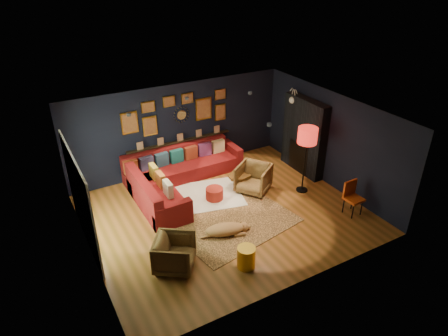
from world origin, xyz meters
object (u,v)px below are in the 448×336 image
coffee_table (240,176)px  pouf (214,193)px  orange_chair (352,195)px  floor_lamp (307,138)px  armchair_right (253,177)px  sectional (174,177)px  armchair_left (175,252)px  dog (225,228)px  gold_stool (246,257)px

coffee_table → pouf: coffee_table is taller
orange_chair → floor_lamp: floor_lamp is taller
pouf → armchair_right: (1.12, -0.12, 0.24)m
armchair_right → sectional: bearing=-158.5°
orange_chair → floor_lamp: size_ratio=0.47×
armchair_left → dog: armchair_left is taller
orange_chair → dog: 3.27m
gold_stool → orange_chair: orange_chair is taller
gold_stool → pouf: bearing=76.2°
coffee_table → armchair_left: 3.53m
orange_chair → sectional: bearing=133.6°
pouf → armchair_right: armchair_right is taller
sectional → gold_stool: (0.06, -3.66, -0.08)m
armchair_right → dog: 2.11m
pouf → dog: (-0.50, -1.45, 0.03)m
coffee_table → gold_stool: (-1.56, -2.79, -0.09)m
pouf → armchair_left: 2.69m
pouf → orange_chair: size_ratio=0.53×
coffee_table → dog: 2.20m
armchair_left → floor_lamp: 4.50m
armchair_left → armchair_right: size_ratio=0.94×
coffee_table → orange_chair: size_ratio=0.97×
sectional → pouf: sectional is taller
sectional → dog: (0.19, -2.53, -0.11)m
coffee_table → sectional: bearing=151.9°
armchair_right → gold_stool: 3.02m
sectional → armchair_right: 2.18m
dog → floor_lamp: bearing=30.0°
gold_stool → orange_chair: bearing=6.9°
armchair_left → orange_chair: bearing=-58.9°
armchair_left → gold_stool: bearing=-83.7°
coffee_table → armchair_left: armchair_left is taller
floor_lamp → dog: bearing=-166.4°
gold_stool → floor_lamp: floor_lamp is taller
coffee_table → dog: (-1.43, -1.67, -0.12)m
coffee_table → dog: dog is taller
armchair_left → orange_chair: (4.59, -0.29, 0.11)m
gold_stool → armchair_left: bearing=151.6°
coffee_table → gold_stool: bearing=-119.1°
armchair_left → armchair_right: (3.04, 1.75, 0.02)m
armchair_right → floor_lamp: 1.76m
dog → armchair_right: bearing=55.6°
pouf → armchair_left: (-1.91, -1.88, 0.22)m
armchair_left → sectional: bearing=12.2°
dog → gold_stool: bearing=-80.0°
pouf → gold_stool: gold_stool is taller
armchair_left → floor_lamp: floor_lamp is taller
sectional → orange_chair: bearing=-44.1°
orange_chair → armchair_right: bearing=124.7°
sectional → gold_stool: sectional is taller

